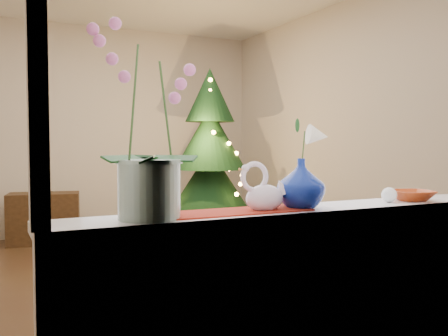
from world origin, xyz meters
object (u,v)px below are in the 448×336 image
at_px(orchid_pot, 149,120).
at_px(xmas_tree, 210,155).
at_px(swan, 265,188).
at_px(amber_dish, 412,196).
at_px(side_table, 44,218).
at_px(paperweight, 389,195).
at_px(blue_vase, 301,180).

relative_size(orchid_pot, xmas_tree, 0.34).
height_order(swan, amber_dish, swan).
relative_size(amber_dish, xmas_tree, 0.08).
distance_m(orchid_pot, amber_dish, 1.33).
bearing_deg(xmas_tree, orchid_pot, -117.12).
height_order(swan, xmas_tree, xmas_tree).
bearing_deg(side_table, swan, -73.52).
bearing_deg(swan, side_table, 76.97).
relative_size(swan, amber_dish, 1.30).
xyz_separation_m(paperweight, xmas_tree, (0.76, 3.72, 0.08)).
xyz_separation_m(swan, blue_vase, (0.18, 0.01, 0.03)).
height_order(blue_vase, side_table, blue_vase).
distance_m(paperweight, xmas_tree, 3.80).
bearing_deg(amber_dish, paperweight, -176.97).
bearing_deg(orchid_pot, xmas_tree, 62.88).
bearing_deg(orchid_pot, amber_dish, 0.10).
height_order(orchid_pot, amber_dish, orchid_pot).
distance_m(orchid_pot, blue_vase, 0.70).
xyz_separation_m(orchid_pot, amber_dish, (1.29, 0.00, -0.33)).
height_order(amber_dish, xmas_tree, xmas_tree).
bearing_deg(side_table, orchid_pot, -79.70).
relative_size(xmas_tree, side_table, 2.60).
height_order(blue_vase, paperweight, blue_vase).
xyz_separation_m(orchid_pot, side_table, (0.08, 4.45, -0.98)).
xyz_separation_m(blue_vase, side_table, (-0.58, 4.45, -0.74)).
relative_size(swan, paperweight, 3.20).
bearing_deg(amber_dish, blue_vase, 179.86).
distance_m(orchid_pot, paperweight, 1.19).
xyz_separation_m(amber_dish, xmas_tree, (0.61, 3.71, 0.10)).
relative_size(paperweight, amber_dish, 0.41).
distance_m(swan, side_table, 4.53).
bearing_deg(blue_vase, orchid_pot, -179.66).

